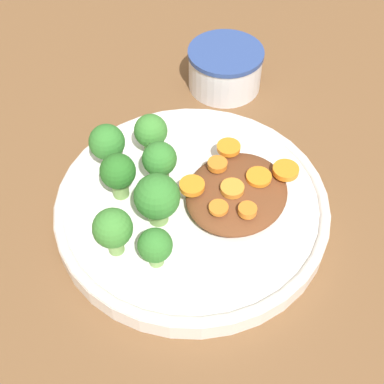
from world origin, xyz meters
The scene contains 19 objects.
ground_plane centered at (0.00, 0.00, 0.00)m, with size 4.00×4.00×0.00m, color brown.
plate centered at (0.00, 0.00, 0.01)m, with size 0.28×0.28×0.03m.
dip_bowl centered at (0.07, -0.21, 0.03)m, with size 0.10×0.10×0.05m.
stew_mound centered at (-0.04, -0.03, 0.03)m, with size 0.10×0.11×0.02m, color brown.
broccoli_floret_0 centered at (0.04, -0.01, 0.05)m, with size 0.04×0.04×0.05m.
broccoli_floret_1 centered at (0.08, -0.04, 0.05)m, with size 0.04×0.04×0.05m.
broccoli_floret_2 centered at (0.03, 0.09, 0.06)m, with size 0.04×0.04×0.05m.
broccoli_floret_3 centered at (0.07, 0.03, 0.05)m, with size 0.04×0.04×0.05m.
broccoli_floret_4 centered at (0.10, 0.00, 0.05)m, with size 0.04×0.04×0.05m.
broccoli_floret_5 centered at (0.02, 0.04, 0.06)m, with size 0.05×0.05×0.06m.
broccoli_floret_6 centered at (-0.01, 0.08, 0.05)m, with size 0.03×0.03×0.04m.
carrot_slice_0 centered at (-0.05, -0.05, 0.05)m, with size 0.03×0.03×0.00m, color orange.
carrot_slice_1 centered at (0.00, 0.00, 0.05)m, with size 0.03×0.03×0.01m, color orange.
carrot_slice_2 centered at (-0.01, -0.04, 0.05)m, with size 0.02×0.02×0.01m, color orange.
carrot_slice_3 centered at (-0.06, 0.00, 0.05)m, with size 0.02×0.02×0.01m, color orange.
carrot_slice_4 centered at (-0.01, -0.07, 0.05)m, with size 0.03×0.03×0.01m, color orange.
carrot_slice_5 centered at (-0.04, 0.01, 0.05)m, with size 0.02×0.02×0.00m, color orange.
carrot_slice_6 centered at (-0.07, -0.07, 0.05)m, with size 0.03×0.03×0.01m, color orange.
carrot_slice_7 centered at (-0.04, -0.02, 0.05)m, with size 0.02×0.02×0.01m, color orange.
Camera 1 is at (-0.18, 0.30, 0.45)m, focal length 50.00 mm.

